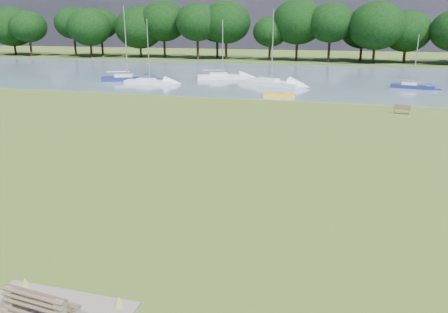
% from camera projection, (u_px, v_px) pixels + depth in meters
% --- Properties ---
extents(ground, '(220.00, 220.00, 0.00)m').
position_uv_depth(ground, '(204.00, 165.00, 24.12)').
color(ground, olive).
extents(river, '(220.00, 40.00, 0.10)m').
position_uv_depth(river, '(293.00, 78.00, 62.87)').
color(river, slate).
rests_on(river, ground).
extents(far_bank, '(220.00, 20.00, 0.40)m').
position_uv_depth(far_bank, '(310.00, 61.00, 90.54)').
color(far_bank, '#4C6626').
rests_on(far_bank, ground).
extents(bench_pair, '(2.03, 1.33, 1.04)m').
position_uv_depth(bench_pair, '(36.00, 312.00, 11.05)').
color(bench_pair, gray).
rests_on(bench_pair, concrete_pad).
extents(riverbank_bench, '(1.40, 0.61, 0.84)m').
position_uv_depth(riverbank_bench, '(402.00, 109.00, 37.59)').
color(riverbank_bench, brown).
rests_on(riverbank_bench, ground).
extents(kayak, '(3.35, 1.34, 0.33)m').
position_uv_depth(kayak, '(279.00, 95.00, 46.05)').
color(kayak, yellow).
rests_on(kayak, river).
extents(tree_line, '(117.57, 9.74, 11.79)m').
position_uv_depth(tree_line, '(245.00, 26.00, 88.03)').
color(tree_line, black).
rests_on(tree_line, far_bank).
extents(sailboat_0, '(6.47, 2.10, 7.97)m').
position_uv_depth(sailboat_0, '(149.00, 81.00, 56.05)').
color(sailboat_0, white).
rests_on(sailboat_0, river).
extents(sailboat_3, '(8.13, 4.79, 9.16)m').
position_uv_depth(sailboat_3, '(271.00, 81.00, 54.64)').
color(sailboat_3, white).
rests_on(sailboat_3, river).
extents(sailboat_4, '(7.30, 4.20, 7.89)m').
position_uv_depth(sailboat_4, '(222.00, 75.00, 60.83)').
color(sailboat_4, white).
rests_on(sailboat_4, river).
extents(sailboat_5, '(7.16, 4.66, 9.66)m').
position_uv_depth(sailboat_5, '(127.00, 77.00, 59.04)').
color(sailboat_5, navy).
rests_on(sailboat_5, river).
extents(sailboat_6, '(5.01, 2.38, 6.23)m').
position_uv_depth(sailboat_6, '(412.00, 85.00, 52.01)').
color(sailboat_6, navy).
rests_on(sailboat_6, river).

